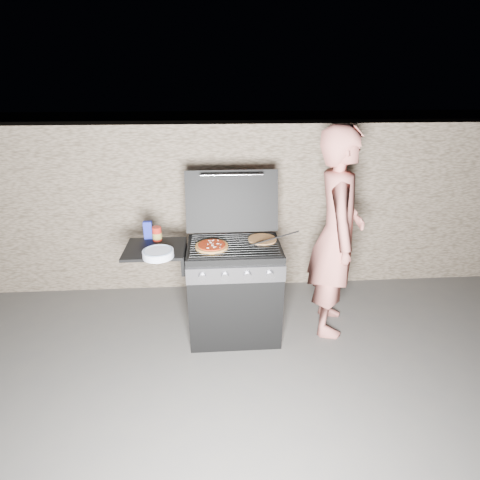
{
  "coord_description": "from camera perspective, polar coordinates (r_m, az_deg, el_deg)",
  "views": [
    {
      "loc": [
        -0.15,
        -2.9,
        2.22
      ],
      "look_at": [
        0.05,
        0.0,
        0.95
      ],
      "focal_mm": 28.0,
      "sensor_mm": 36.0,
      "label": 1
    }
  ],
  "objects": [
    {
      "name": "pizza_topped",
      "position": [
        3.13,
        -4.32,
        -0.87
      ],
      "size": [
        0.35,
        0.35,
        0.03
      ],
      "primitive_type": null,
      "rotation": [
        0.0,
        0.0,
        0.35
      ],
      "color": "#C57D4B",
      "rests_on": "gas_grill"
    },
    {
      "name": "gas_grill",
      "position": [
        3.4,
        -5.1,
        -7.8
      ],
      "size": [
        1.34,
        0.79,
        0.91
      ],
      "primitive_type": null,
      "color": "black",
      "rests_on": "ground"
    },
    {
      "name": "tongs",
      "position": [
        3.2,
        5.19,
        0.26
      ],
      "size": [
        0.45,
        0.11,
        0.09
      ],
      "primitive_type": "cylinder",
      "rotation": [
        0.0,
        1.4,
        0.22
      ],
      "color": "black",
      "rests_on": "gas_grill"
    },
    {
      "name": "plate_stack",
      "position": [
        3.05,
        -12.36,
        -2.04
      ],
      "size": [
        0.29,
        0.29,
        0.06
      ],
      "primitive_type": "cylinder",
      "rotation": [
        0.0,
        0.0,
        0.17
      ],
      "color": "white",
      "rests_on": "gas_grill"
    },
    {
      "name": "sauce_jar",
      "position": [
        3.34,
        -12.54,
        0.95
      ],
      "size": [
        0.1,
        0.1,
        0.13
      ],
      "primitive_type": "cylinder",
      "rotation": [
        0.0,
        0.0,
        -0.23
      ],
      "color": "#A32015",
      "rests_on": "gas_grill"
    },
    {
      "name": "ground",
      "position": [
        3.66,
        -0.8,
        -13.79
      ],
      "size": [
        50.0,
        50.0,
        0.0
      ],
      "primitive_type": "plane",
      "color": "#484644"
    },
    {
      "name": "person",
      "position": [
        3.4,
        14.49,
        0.77
      ],
      "size": [
        0.59,
        0.77,
        1.89
      ],
      "primitive_type": "imported",
      "rotation": [
        0.0,
        0.0,
        1.36
      ],
      "color": "#C86E62",
      "rests_on": "ground"
    },
    {
      "name": "pizza_plain",
      "position": [
        3.28,
        3.42,
        0.11
      ],
      "size": [
        0.3,
        0.3,
        0.01
      ],
      "primitive_type": "cylinder",
      "rotation": [
        0.0,
        0.0,
        -0.23
      ],
      "color": "#BC9046",
      "rests_on": "gas_grill"
    },
    {
      "name": "blue_carton",
      "position": [
        3.39,
        -13.83,
        1.48
      ],
      "size": [
        0.07,
        0.04,
        0.16
      ],
      "primitive_type": "cube",
      "rotation": [
        0.0,
        0.0,
        0.01
      ],
      "color": "#182396",
      "rests_on": "gas_grill"
    },
    {
      "name": "stone_wall",
      "position": [
        4.17,
        -1.67,
        5.12
      ],
      "size": [
        8.0,
        0.35,
        1.8
      ],
      "primitive_type": "cube",
      "color": "gray",
      "rests_on": "ground"
    }
  ]
}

